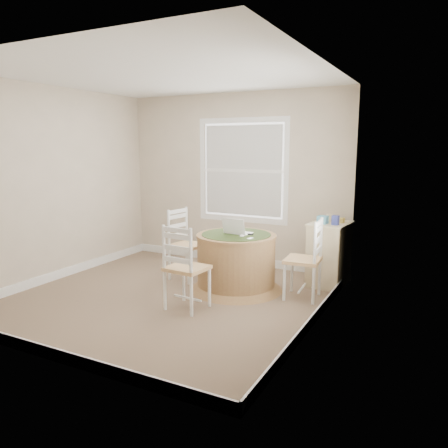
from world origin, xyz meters
The scene contains 14 objects.
room centered at (0.17, 0.16, 1.30)m, with size 3.64×3.64×2.64m.
round_table centered at (0.59, 0.64, 0.39)m, with size 1.19×1.19×0.72m.
chair_left centered at (-0.20, 0.74, 0.47)m, with size 0.42×0.40×0.95m, color white, non-canonical shape.
chair_near centered at (0.39, -0.22, 0.47)m, with size 0.42×0.40×0.95m, color white, non-canonical shape.
chair_right centered at (1.44, 0.71, 0.47)m, with size 0.42×0.40×0.95m, color white, non-canonical shape.
laptop centered at (0.59, 0.68, 0.75)m, with size 0.33×0.29×0.22m.
mouse centered at (0.71, 0.56, 0.73)m, with size 0.06×0.09×0.03m, color white.
phone centered at (0.85, 0.48, 0.72)m, with size 0.04×0.09×0.02m, color #B7BABF.
keys centered at (0.76, 0.68, 0.72)m, with size 0.06×0.05×0.03m, color black.
corner_chest centered at (1.59, 1.39, 0.42)m, with size 0.52×0.66×0.83m.
tissue_box centered at (1.51, 1.27, 0.88)m, with size 0.12×0.12×0.10m, color #5DB1D5.
box_yellow centered at (1.68, 1.47, 0.86)m, with size 0.15×0.10×0.06m, color #E0C04F.
box_blue centered at (1.69, 1.25, 0.89)m, with size 0.08×0.08×0.12m, color #3842A8.
cup_cream centered at (1.53, 1.54, 0.88)m, with size 0.07×0.07×0.09m, color beige.
Camera 1 is at (2.92, -4.21, 1.81)m, focal length 35.00 mm.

